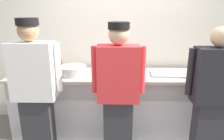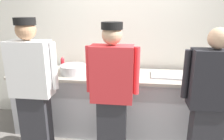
{
  "view_description": "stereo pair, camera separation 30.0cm",
  "coord_description": "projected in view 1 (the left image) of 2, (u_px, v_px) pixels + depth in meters",
  "views": [
    {
      "loc": [
        -0.09,
        -2.5,
        1.82
      ],
      "look_at": [
        -0.14,
        0.38,
        0.98
      ],
      "focal_mm": 32.85,
      "sensor_mm": 36.0,
      "label": 1
    },
    {
      "loc": [
        0.21,
        -2.47,
        1.82
      ],
      "look_at": [
        -0.14,
        0.38,
        0.98
      ],
      "focal_mm": 32.85,
      "sensor_mm": 36.0,
      "label": 2
    }
  ],
  "objects": [
    {
      "name": "ramekin_orange_sauce",
      "position": [
        126.0,
        73.0,
        2.95
      ],
      "size": [
        0.1,
        0.1,
        0.04
      ],
      "color": "white",
      "rests_on": "prep_counter"
    },
    {
      "name": "sheet_tray",
      "position": [
        166.0,
        74.0,
        2.97
      ],
      "size": [
        0.46,
        0.35,
        0.02
      ],
      "primitive_type": "cube",
      "rotation": [
        0.0,
        0.0,
        -0.05
      ],
      "color": "#B7BABF",
      "rests_on": "prep_counter"
    },
    {
      "name": "plate_stack_front",
      "position": [
        35.0,
        70.0,
        3.09
      ],
      "size": [
        0.22,
        0.22,
        0.05
      ],
      "color": "white",
      "rests_on": "prep_counter"
    },
    {
      "name": "prep_counter",
      "position": [
        121.0,
        103.0,
        3.13
      ],
      "size": [
        3.24,
        0.69,
        0.92
      ],
      "color": "#B2B2B7",
      "rests_on": "ground"
    },
    {
      "name": "wall_back",
      "position": [
        121.0,
        35.0,
        3.31
      ],
      "size": [
        5.08,
        0.1,
        2.86
      ],
      "color": "silver",
      "rests_on": "ground"
    },
    {
      "name": "squeeze_bottle_primary",
      "position": [
        60.0,
        65.0,
        3.09
      ],
      "size": [
        0.06,
        0.06,
        0.21
      ],
      "color": "red",
      "rests_on": "prep_counter"
    },
    {
      "name": "mixing_bowl_steel",
      "position": [
        73.0,
        70.0,
        2.95
      ],
      "size": [
        0.38,
        0.38,
        0.13
      ],
      "primitive_type": "cylinder",
      "color": "#B7BABF",
      "rests_on": "prep_counter"
    },
    {
      "name": "chef_near_left",
      "position": [
        35.0,
        90.0,
        2.36
      ],
      "size": [
        0.63,
        0.24,
        1.74
      ],
      "color": "#2D2D33",
      "rests_on": "ground"
    },
    {
      "name": "ramekin_green_sauce",
      "position": [
        221.0,
        76.0,
        2.82
      ],
      "size": [
        0.11,
        0.11,
        0.05
      ],
      "color": "white",
      "rests_on": "prep_counter"
    },
    {
      "name": "deli_cup",
      "position": [
        193.0,
        75.0,
        2.8
      ],
      "size": [
        0.09,
        0.09,
        0.1
      ],
      "primitive_type": "cylinder",
      "color": "white",
      "rests_on": "prep_counter"
    },
    {
      "name": "chef_center",
      "position": [
        118.0,
        92.0,
        2.36
      ],
      "size": [
        0.61,
        0.24,
        1.7
      ],
      "color": "#2D2D33",
      "rests_on": "ground"
    },
    {
      "name": "chef_far_right",
      "position": [
        212.0,
        96.0,
        2.34
      ],
      "size": [
        0.61,
        0.24,
        1.66
      ],
      "color": "#2D2D33",
      "rests_on": "ground"
    }
  ]
}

